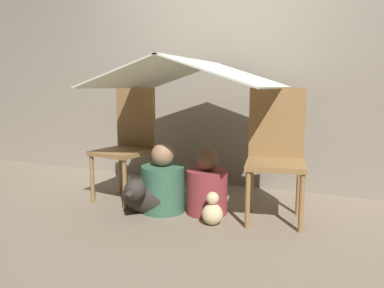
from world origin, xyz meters
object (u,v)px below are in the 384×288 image
object	(u,v)px
chair_right	(276,150)
dog	(144,196)
person_front	(163,184)
person_second	(207,187)
chair_left	(128,140)

from	to	relation	value
chair_right	dog	world-z (taller)	chair_right
person_front	dog	distance (m)	0.18
person_second	dog	xyz separation A→B (m)	(-0.45, -0.22, -0.06)
chair_left	person_front	distance (m)	0.59
chair_right	person_second	size ratio (longest dim) A/B	1.86
chair_left	person_second	size ratio (longest dim) A/B	1.86
person_front	dog	xyz separation A→B (m)	(-0.10, -0.13, -0.07)
chair_left	dog	xyz separation A→B (m)	(0.35, -0.33, -0.38)
person_front	dog	world-z (taller)	person_front
chair_right	person_front	distance (m)	0.93
person_second	chair_left	bearing A→B (deg)	171.84
chair_right	person_second	bearing A→B (deg)	-177.88
chair_left	dog	distance (m)	0.62
person_front	person_second	size ratio (longest dim) A/B	1.04
chair_left	person_second	world-z (taller)	chair_left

